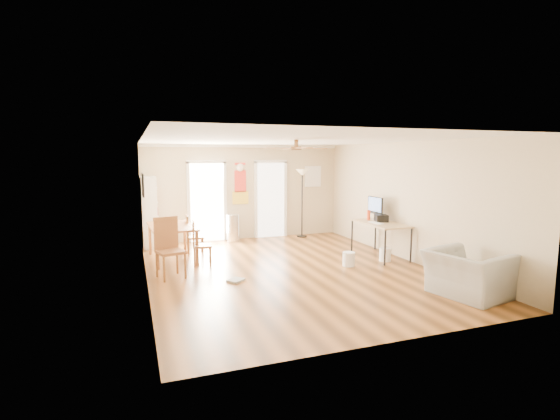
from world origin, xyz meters
name	(u,v)px	position (x,y,z in m)	size (l,w,h in m)	color
floor	(290,270)	(0.00, 0.00, 0.00)	(7.00, 7.00, 0.00)	brown
ceiling	(290,140)	(0.00, 0.00, 2.60)	(5.50, 7.00, 0.00)	silver
wall_back	(245,192)	(0.00, 3.50, 1.30)	(5.50, 0.04, 2.60)	beige
wall_front	(396,239)	(0.00, -3.50, 1.30)	(5.50, 0.04, 2.60)	beige
wall_left	(145,212)	(-2.75, 0.00, 1.30)	(0.04, 7.00, 2.60)	beige
wall_right	(406,201)	(2.75, 0.00, 1.30)	(0.04, 7.00, 2.60)	beige
crown_molding	(290,142)	(0.00, 0.00, 2.56)	(5.50, 7.00, 0.08)	white
kitchen_doorway	(207,202)	(-1.05, 3.48, 1.05)	(0.90, 0.10, 2.10)	white
bathroom_doorway	(270,200)	(0.75, 3.48, 1.05)	(0.80, 0.10, 2.10)	white
wall_decal	(240,183)	(-0.13, 3.48, 1.55)	(0.46, 0.03, 1.10)	red
ac_grille	(313,176)	(2.05, 3.47, 1.70)	(0.50, 0.04, 0.60)	white
framed_poster	(143,185)	(-2.73, 1.40, 1.70)	(0.04, 0.66, 0.48)	black
ceiling_fan	(296,148)	(0.00, -0.30, 2.43)	(1.24, 1.24, 0.20)	#593819
bookshelf	(149,212)	(-2.55, 3.21, 0.89)	(0.36, 0.80, 1.78)	silver
dining_table	(172,243)	(-2.15, 1.66, 0.38)	(0.92, 1.54, 0.77)	#A26634
dining_chair_right_a	(195,235)	(-1.60, 2.01, 0.46)	(0.38, 0.38, 0.93)	#A57135
dining_chair_right_b	(202,243)	(-1.60, 0.99, 0.47)	(0.39, 0.39, 0.94)	#A66035
dining_chair_near	(170,248)	(-2.31, 0.26, 0.57)	(0.47, 0.47, 1.13)	#925F2F
trash_can	(233,228)	(-0.42, 3.18, 0.36)	(0.34, 0.34, 0.73)	silver
torchiere_lamp	(302,203)	(1.59, 3.16, 0.96)	(0.36, 0.36, 1.92)	black
computer_desk	(380,240)	(2.33, 0.36, 0.39)	(0.73, 1.47, 0.79)	tan
imac	(375,208)	(2.47, 0.80, 1.06)	(0.08, 0.59, 0.55)	black
keyboard	(376,223)	(2.20, 0.33, 0.79)	(0.13, 0.41, 0.02)	silver
printer	(381,218)	(2.45, 0.51, 0.87)	(0.27, 0.31, 0.16)	black
orange_bottle	(369,215)	(2.30, 0.81, 0.90)	(0.08, 0.08, 0.24)	#ED3F15
wastebasket_a	(349,259)	(1.27, -0.13, 0.15)	(0.26, 0.26, 0.30)	white
wastebasket_b	(385,255)	(2.22, -0.03, 0.14)	(0.25, 0.25, 0.29)	white
floor_cloth	(236,280)	(-1.22, -0.39, 0.02)	(0.29, 0.23, 0.04)	#979792
armchair	(467,274)	(2.15, -2.46, 0.37)	(1.15, 1.00, 0.75)	#9D9D98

